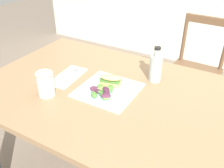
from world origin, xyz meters
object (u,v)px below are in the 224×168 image
at_px(chair_wooden_far, 195,71).
at_px(fork_on_napkin, 70,75).
at_px(mason_jar_iced_tea, 46,85).
at_px(sandwich_half_front, 110,80).
at_px(plate_lunch, 108,90).
at_px(dining_table, 108,108).
at_px(bottle_cold_brew, 156,69).

height_order(chair_wooden_far, fork_on_napkin, chair_wooden_far).
bearing_deg(chair_wooden_far, mason_jar_iced_tea, -112.50).
bearing_deg(sandwich_half_front, chair_wooden_far, 75.05).
xyz_separation_m(fork_on_napkin, mason_jar_iced_tea, (0.02, -0.21, 0.05)).
xyz_separation_m(plate_lunch, mason_jar_iced_tea, (-0.25, -0.18, 0.05)).
distance_m(chair_wooden_far, plate_lunch, 1.08).
height_order(chair_wooden_far, plate_lunch, chair_wooden_far).
bearing_deg(sandwich_half_front, fork_on_napkin, -176.48).
distance_m(dining_table, sandwich_half_front, 0.16).
bearing_deg(plate_lunch, dining_table, 129.51).
distance_m(dining_table, chair_wooden_far, 1.05).
bearing_deg(chair_wooden_far, dining_table, -104.05).
bearing_deg(dining_table, fork_on_napkin, 175.33).
bearing_deg(plate_lunch, bottle_cold_brew, 52.61).
bearing_deg(dining_table, plate_lunch, -50.49).
height_order(dining_table, chair_wooden_far, chair_wooden_far).
bearing_deg(plate_lunch, sandwich_half_front, 105.79).
xyz_separation_m(dining_table, fork_on_napkin, (-0.26, 0.02, 0.12)).
bearing_deg(bottle_cold_brew, dining_table, -129.25).
xyz_separation_m(bottle_cold_brew, mason_jar_iced_tea, (-0.42, -0.40, -0.01)).
relative_size(fork_on_napkin, bottle_cold_brew, 0.94).
bearing_deg(sandwich_half_front, plate_lunch, -74.21).
bearing_deg(dining_table, sandwich_half_front, 100.26).
bearing_deg(fork_on_napkin, chair_wooden_far, 62.28).
bearing_deg(dining_table, bottle_cold_brew, 50.75).
xyz_separation_m(chair_wooden_far, mason_jar_iced_tea, (-0.49, -1.19, 0.35)).
xyz_separation_m(plate_lunch, bottle_cold_brew, (0.17, 0.22, 0.06)).
height_order(sandwich_half_front, mason_jar_iced_tea, mason_jar_iced_tea).
xyz_separation_m(sandwich_half_front, mason_jar_iced_tea, (-0.24, -0.23, 0.02)).
bearing_deg(mason_jar_iced_tea, fork_on_napkin, 95.86).
height_order(dining_table, mason_jar_iced_tea, mason_jar_iced_tea).
xyz_separation_m(dining_table, sandwich_half_front, (-0.01, 0.04, 0.15)).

